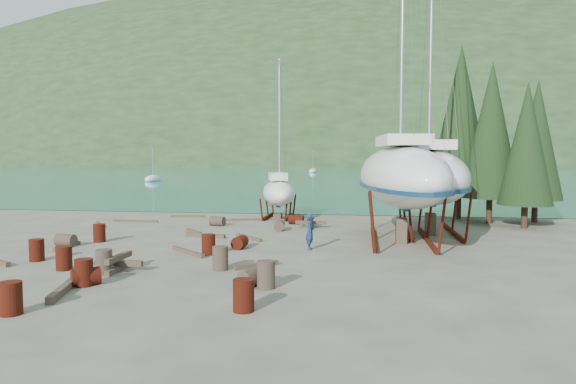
# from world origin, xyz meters

# --- Properties ---
(ground) EXTENTS (600.00, 600.00, 0.00)m
(ground) POSITION_xyz_m (0.00, 0.00, 0.00)
(ground) COLOR #555143
(ground) RESTS_ON ground
(bay_water) EXTENTS (700.00, 700.00, 0.00)m
(bay_water) POSITION_xyz_m (0.00, 315.00, 0.01)
(bay_water) COLOR #197B81
(bay_water) RESTS_ON ground
(far_hill) EXTENTS (800.00, 360.00, 110.00)m
(far_hill) POSITION_xyz_m (0.00, 320.00, 0.00)
(far_hill) COLOR #1D3118
(far_hill) RESTS_ON ground
(far_house_left) EXTENTS (6.60, 5.60, 5.60)m
(far_house_left) POSITION_xyz_m (-60.00, 190.00, 2.92)
(far_house_left) COLOR beige
(far_house_left) RESTS_ON ground
(far_house_center) EXTENTS (6.60, 5.60, 5.60)m
(far_house_center) POSITION_xyz_m (-20.00, 190.00, 2.92)
(far_house_center) COLOR beige
(far_house_center) RESTS_ON ground
(far_house_right) EXTENTS (6.60, 5.60, 5.60)m
(far_house_right) POSITION_xyz_m (30.00, 190.00, 2.92)
(far_house_right) COLOR beige
(far_house_right) RESTS_ON ground
(cypress_near_right) EXTENTS (3.60, 3.60, 10.00)m
(cypress_near_right) POSITION_xyz_m (12.50, 12.00, 5.79)
(cypress_near_right) COLOR black
(cypress_near_right) RESTS_ON ground
(cypress_mid_right) EXTENTS (3.06, 3.06, 8.50)m
(cypress_mid_right) POSITION_xyz_m (14.00, 10.00, 4.92)
(cypress_mid_right) COLOR black
(cypress_mid_right) RESTS_ON ground
(cypress_back_left) EXTENTS (4.14, 4.14, 11.50)m
(cypress_back_left) POSITION_xyz_m (11.00, 14.00, 6.66)
(cypress_back_left) COLOR black
(cypress_back_left) RESTS_ON ground
(cypress_far_right) EXTENTS (3.24, 3.24, 9.00)m
(cypress_far_right) POSITION_xyz_m (15.50, 13.00, 5.21)
(cypress_far_right) COLOR black
(cypress_far_right) RESTS_ON ground
(moored_boat_left) EXTENTS (2.00, 5.00, 6.05)m
(moored_boat_left) POSITION_xyz_m (-30.00, 60.00, 0.39)
(moored_boat_left) COLOR white
(moored_boat_left) RESTS_ON ground
(moored_boat_mid) EXTENTS (2.00, 5.00, 6.05)m
(moored_boat_mid) POSITION_xyz_m (10.00, 80.00, 0.39)
(moored_boat_mid) COLOR white
(moored_boat_mid) RESTS_ON ground
(moored_boat_far) EXTENTS (2.00, 5.00, 6.05)m
(moored_boat_far) POSITION_xyz_m (-8.00, 110.00, 0.39)
(moored_boat_far) COLOR white
(moored_boat_far) RESTS_ON ground
(large_sailboat_near) EXTENTS (5.15, 13.11, 20.11)m
(large_sailboat_near) POSITION_xyz_m (6.51, 4.33, 3.23)
(large_sailboat_near) COLOR white
(large_sailboat_near) RESTS_ON ground
(large_sailboat_far) EXTENTS (3.68, 12.15, 19.14)m
(large_sailboat_far) POSITION_xyz_m (8.25, 7.19, 3.12)
(large_sailboat_far) COLOR white
(large_sailboat_far) RESTS_ON ground
(small_sailboat_shore) EXTENTS (3.63, 7.01, 10.73)m
(small_sailboat_shore) POSITION_xyz_m (-0.97, 12.78, 1.77)
(small_sailboat_shore) COLOR white
(small_sailboat_shore) RESTS_ON ground
(worker) EXTENTS (0.41, 0.60, 1.61)m
(worker) POSITION_xyz_m (2.34, 1.32, 0.81)
(worker) COLOR navy
(worker) RESTS_ON ground
(drum_0) EXTENTS (0.58, 0.58, 0.88)m
(drum_0) POSITION_xyz_m (-8.25, -2.73, 0.44)
(drum_0) COLOR #56180E
(drum_0) RESTS_ON ground
(drum_1) EXTENTS (0.93, 1.05, 0.58)m
(drum_1) POSITION_xyz_m (1.13, -5.40, 0.29)
(drum_1) COLOR #2D2823
(drum_1) RESTS_ON ground
(drum_3) EXTENTS (0.58, 0.58, 0.88)m
(drum_3) POSITION_xyz_m (-4.54, -9.24, 0.44)
(drum_3) COLOR #56180E
(drum_3) RESTS_ON ground
(drum_4) EXTENTS (0.94, 0.67, 0.58)m
(drum_4) POSITION_xyz_m (0.62, 9.77, 0.29)
(drum_4) COLOR #56180E
(drum_4) RESTS_ON ground
(drum_5) EXTENTS (0.58, 0.58, 0.88)m
(drum_5) POSITION_xyz_m (-0.51, -3.27, 0.44)
(drum_5) COLOR #2D2823
(drum_5) RESTS_ON ground
(drum_6) EXTENTS (0.65, 0.92, 0.58)m
(drum_6) POSITION_xyz_m (-0.85, 1.13, 0.29)
(drum_6) COLOR #56180E
(drum_6) RESTS_ON ground
(drum_7) EXTENTS (0.58, 0.58, 0.88)m
(drum_7) POSITION_xyz_m (1.49, -8.07, 0.44)
(drum_7) COLOR #56180E
(drum_7) RESTS_ON ground
(drum_8) EXTENTS (0.58, 0.58, 0.88)m
(drum_8) POSITION_xyz_m (-8.08, 1.91, 0.44)
(drum_8) COLOR #56180E
(drum_8) RESTS_ON ground
(drum_9) EXTENTS (0.97, 0.74, 0.58)m
(drum_9) POSITION_xyz_m (-4.00, 8.39, 0.29)
(drum_9) COLOR #2D2823
(drum_9) RESTS_ON ground
(drum_10) EXTENTS (0.58, 0.58, 0.88)m
(drum_10) POSITION_xyz_m (-6.23, -4.08, 0.44)
(drum_10) COLOR #56180E
(drum_10) RESTS_ON ground
(drum_11) EXTENTS (0.67, 0.93, 0.58)m
(drum_11) POSITION_xyz_m (0.03, 6.96, 0.29)
(drum_11) COLOR #2D2823
(drum_11) RESTS_ON ground
(drum_12) EXTENTS (1.05, 1.00, 0.58)m
(drum_12) POSITION_xyz_m (-4.21, -6.09, 0.29)
(drum_12) COLOR #56180E
(drum_12) RESTS_ON ground
(drum_13) EXTENTS (0.58, 0.58, 0.88)m
(drum_13) POSITION_xyz_m (-4.24, -6.16, 0.44)
(drum_13) COLOR #56180E
(drum_13) RESTS_ON ground
(drum_14) EXTENTS (0.58, 0.58, 0.88)m
(drum_14) POSITION_xyz_m (-1.82, -0.49, 0.44)
(drum_14) COLOR #56180E
(drum_14) RESTS_ON ground
(drum_15) EXTENTS (0.94, 0.67, 0.58)m
(drum_15) POSITION_xyz_m (-8.99, 0.50, 0.29)
(drum_15) COLOR #2D2823
(drum_15) RESTS_ON ground
(drum_16) EXTENTS (0.58, 0.58, 0.88)m
(drum_16) POSITION_xyz_m (-4.44, -4.48, 0.44)
(drum_16) COLOR #2D2823
(drum_16) RESTS_ON ground
(drum_17) EXTENTS (0.58, 0.58, 0.88)m
(drum_17) POSITION_xyz_m (1.64, -5.61, 0.44)
(drum_17) COLOR #2D2823
(drum_17) RESTS_ON ground
(timber_0) EXTENTS (2.34, 0.46, 0.14)m
(timber_0) POSITION_xyz_m (-7.21, 12.22, 0.07)
(timber_0) COLOR brown
(timber_0) RESTS_ON ground
(timber_4) EXTENTS (1.33, 1.47, 0.17)m
(timber_4) POSITION_xyz_m (-4.42, 5.30, 0.09)
(timber_4) COLOR brown
(timber_4) RESTS_ON ground
(timber_5) EXTENTS (2.05, 1.92, 0.16)m
(timber_5) POSITION_xyz_m (-2.78, -0.39, 0.08)
(timber_5) COLOR brown
(timber_5) RESTS_ON ground
(timber_6) EXTENTS (0.62, 1.65, 0.19)m
(timber_6) POSITION_xyz_m (1.22, 10.19, 0.10)
(timber_6) COLOR brown
(timber_6) RESTS_ON ground
(timber_7) EXTENTS (1.50, 1.41, 0.17)m
(timber_7) POSITION_xyz_m (0.71, -2.62, 0.09)
(timber_7) COLOR brown
(timber_7) RESTS_ON ground
(timber_8) EXTENTS (2.24, 0.66, 0.19)m
(timber_8) POSITION_xyz_m (-3.39, 4.06, 0.09)
(timber_8) COLOR brown
(timber_8) RESTS_ON ground
(timber_9) EXTENTS (2.67, 0.77, 0.15)m
(timber_9) POSITION_xyz_m (-3.18, 10.92, 0.08)
(timber_9) COLOR brown
(timber_9) RESTS_ON ground
(timber_11) EXTENTS (1.68, 1.74, 0.15)m
(timber_11) POSITION_xyz_m (-1.05, 3.84, 0.08)
(timber_11) COLOR brown
(timber_11) RESTS_ON ground
(timber_12) EXTENTS (0.20, 2.02, 0.17)m
(timber_12) POSITION_xyz_m (-8.70, 0.12, 0.08)
(timber_12) COLOR brown
(timber_12) RESTS_ON ground
(timber_15) EXTENTS (2.99, 0.15, 0.15)m
(timber_15) POSITION_xyz_m (-9.64, 9.28, 0.07)
(timber_15) COLOR brown
(timber_15) RESTS_ON ground
(timber_16) EXTENTS (0.97, 2.78, 0.23)m
(timber_16) POSITION_xyz_m (-4.43, -6.96, 0.11)
(timber_16) COLOR brown
(timber_16) RESTS_ON ground
(timber_17) EXTENTS (1.41, 1.85, 0.16)m
(timber_17) POSITION_xyz_m (-11.02, 7.34, 0.08)
(timber_17) COLOR brown
(timber_17) RESTS_ON ground
(timber_pile_fore) EXTENTS (1.80, 1.80, 0.60)m
(timber_pile_fore) POSITION_xyz_m (-4.14, -3.97, 0.30)
(timber_pile_fore) COLOR brown
(timber_pile_fore) RESTS_ON ground
(timber_pile_aft) EXTENTS (1.80, 1.80, 0.60)m
(timber_pile_aft) POSITION_xyz_m (1.66, 8.41, 0.30)
(timber_pile_aft) COLOR brown
(timber_pile_aft) RESTS_ON ground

